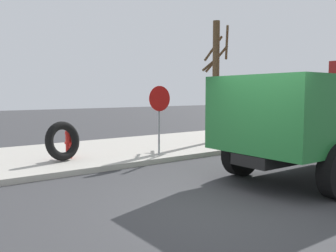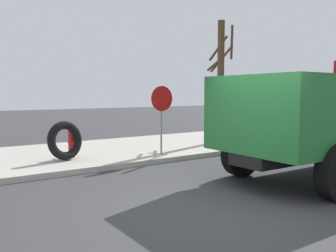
{
  "view_description": "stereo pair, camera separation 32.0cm",
  "coord_description": "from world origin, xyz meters",
  "px_view_note": "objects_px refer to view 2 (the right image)",
  "views": [
    {
      "loc": [
        -4.44,
        -4.4,
        2.04
      ],
      "look_at": [
        1.01,
        2.82,
        1.21
      ],
      "focal_mm": 38.85,
      "sensor_mm": 36.0,
      "label": 1
    },
    {
      "loc": [
        -4.18,
        -4.59,
        2.04
      ],
      "look_at": [
        1.01,
        2.82,
        1.21
      ],
      "focal_mm": 38.85,
      "sensor_mm": 36.0,
      "label": 2
    }
  ],
  "objects_px": {
    "fire_hydrant": "(71,142)",
    "bare_tree": "(221,79)",
    "loose_tire": "(65,141)",
    "stop_sign": "(162,107)"
  },
  "relations": [
    {
      "from": "fire_hydrant",
      "to": "stop_sign",
      "type": "bearing_deg",
      "value": -25.17
    },
    {
      "from": "loose_tire",
      "to": "bare_tree",
      "type": "height_order",
      "value": "bare_tree"
    },
    {
      "from": "loose_tire",
      "to": "bare_tree",
      "type": "bearing_deg",
      "value": 3.7
    },
    {
      "from": "loose_tire",
      "to": "stop_sign",
      "type": "xyz_separation_m",
      "value": [
        2.71,
        -0.83,
        0.9
      ]
    },
    {
      "from": "fire_hydrant",
      "to": "stop_sign",
      "type": "height_order",
      "value": "stop_sign"
    },
    {
      "from": "fire_hydrant",
      "to": "bare_tree",
      "type": "xyz_separation_m",
      "value": [
        6.0,
        0.1,
        1.99
      ]
    },
    {
      "from": "stop_sign",
      "to": "bare_tree",
      "type": "bearing_deg",
      "value": 19.07
    },
    {
      "from": "stop_sign",
      "to": "loose_tire",
      "type": "bearing_deg",
      "value": 162.94
    },
    {
      "from": "fire_hydrant",
      "to": "loose_tire",
      "type": "distance_m",
      "value": 0.44
    },
    {
      "from": "loose_tire",
      "to": "bare_tree",
      "type": "xyz_separation_m",
      "value": [
        6.29,
        0.41,
        1.88
      ]
    }
  ]
}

